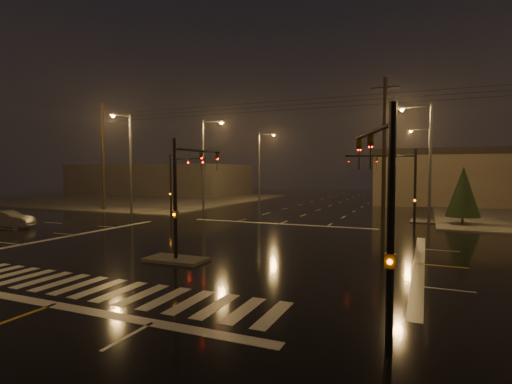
{
  "coord_description": "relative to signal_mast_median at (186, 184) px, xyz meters",
  "views": [
    {
      "loc": [
        11.25,
        -20.26,
        4.41
      ],
      "look_at": [
        0.67,
        4.44,
        3.0
      ],
      "focal_mm": 28.0,
      "sensor_mm": 36.0,
      "label": 1
    }
  ],
  "objects": [
    {
      "name": "streetlight_4",
      "position": [
        11.18,
        39.07,
        2.05
      ],
      "size": [
        2.77,
        0.32,
        10.0
      ],
      "color": "#38383A",
      "rests_on": "ground"
    },
    {
      "name": "streetlight_3",
      "position": [
        11.18,
        19.07,
        2.05
      ],
      "size": [
        2.77,
        0.32,
        10.0
      ],
      "color": "#38383A",
      "rests_on": "ground"
    },
    {
      "name": "sidewalk_nw",
      "position": [
        -30.0,
        33.07,
        -3.69
      ],
      "size": [
        36.0,
        36.0,
        0.12
      ],
      "primitive_type": "cube",
      "color": "#4B4943",
      "rests_on": "ground"
    },
    {
      "name": "signal_mast_median",
      "position": [
        0.0,
        0.0,
        0.0
      ],
      "size": [
        0.25,
        4.59,
        6.0
      ],
      "color": "black",
      "rests_on": "ground"
    },
    {
      "name": "utility_pole_1",
      "position": [
        8.0,
        17.07,
        2.38
      ],
      "size": [
        2.2,
        0.32,
        12.0
      ],
      "color": "black",
      "rests_on": "ground"
    },
    {
      "name": "commercial_block",
      "position": [
        -35.0,
        45.07,
        -0.95
      ],
      "size": [
        30.0,
        18.0,
        5.6
      ],
      "primitive_type": "cube",
      "color": "#453F3D",
      "rests_on": "ground"
    },
    {
      "name": "ground",
      "position": [
        -0.0,
        3.07,
        -3.75
      ],
      "size": [
        140.0,
        140.0,
        0.0
      ],
      "primitive_type": "plane",
      "color": "black",
      "rests_on": "ground"
    },
    {
      "name": "streetlight_1",
      "position": [
        -11.18,
        21.07,
        2.05
      ],
      "size": [
        2.77,
        0.32,
        10.0
      ],
      "color": "#38383A",
      "rests_on": "ground"
    },
    {
      "name": "crosswalk",
      "position": [
        -0.0,
        -5.93,
        -3.75
      ],
      "size": [
        15.0,
        2.6,
        0.01
      ],
      "primitive_type": "cube",
      "color": "beige",
      "rests_on": "ground"
    },
    {
      "name": "car_crossing",
      "position": [
        -18.82,
        3.6,
        -3.09
      ],
      "size": [
        4.26,
        2.57,
        1.33
      ],
      "primitive_type": "imported",
      "rotation": [
        0.0,
        0.0,
        1.88
      ],
      "color": "#515458",
      "rests_on": "ground"
    },
    {
      "name": "median_island",
      "position": [
        -0.0,
        -0.93,
        -3.68
      ],
      "size": [
        3.0,
        1.6,
        0.15
      ],
      "primitive_type": "cube",
      "color": "#4B4943",
      "rests_on": "ground"
    },
    {
      "name": "streetlight_2",
      "position": [
        -11.18,
        37.07,
        2.05
      ],
      "size": [
        2.77,
        0.32,
        10.0
      ],
      "color": "#38383A",
      "rests_on": "ground"
    },
    {
      "name": "signal_mast_se",
      "position": [
        10.23,
        -6.68,
        -0.04
      ],
      "size": [
        1.55,
        3.87,
        6.0
      ],
      "color": "black",
      "rests_on": "ground"
    },
    {
      "name": "signal_mast_nw",
      "position": [
        -9.5,
        13.21,
        0.04
      ],
      "size": [
        4.84,
        1.86,
        6.0
      ],
      "color": "black",
      "rests_on": "ground"
    },
    {
      "name": "streetlight_5",
      "position": [
        -16.0,
        14.26,
        2.05
      ],
      "size": [
        0.32,
        2.77,
        10.0
      ],
      "color": "#38383A",
      "rests_on": "ground"
    },
    {
      "name": "stop_bar_near",
      "position": [
        -0.0,
        -7.93,
        -3.75
      ],
      "size": [
        16.0,
        0.5,
        0.01
      ],
      "primitive_type": "cube",
      "color": "beige",
      "rests_on": "ground"
    },
    {
      "name": "conifer_0",
      "position": [
        14.01,
        19.12,
        -1.0
      ],
      "size": [
        2.62,
        2.62,
        4.8
      ],
      "color": "black",
      "rests_on": "ground"
    },
    {
      "name": "signal_mast_ne",
      "position": [
        9.5,
        13.21,
        0.04
      ],
      "size": [
        4.84,
        1.86,
        6.0
      ],
      "color": "black",
      "rests_on": "ground"
    },
    {
      "name": "utility_pole_0",
      "position": [
        -22.0,
        17.07,
        2.38
      ],
      "size": [
        2.2,
        0.32,
        12.0
      ],
      "color": "black",
      "rests_on": "ground"
    },
    {
      "name": "stop_bar_far",
      "position": [
        -0.0,
        14.07,
        -3.75
      ],
      "size": [
        16.0,
        0.5,
        0.01
      ],
      "primitive_type": "cube",
      "color": "beige",
      "rests_on": "ground"
    }
  ]
}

